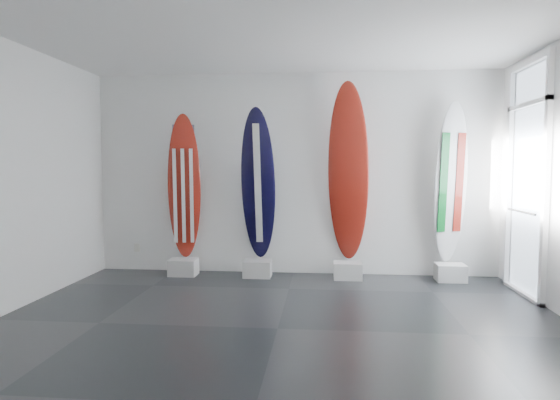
# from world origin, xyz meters

# --- Properties ---
(floor) EXTENTS (6.00, 6.00, 0.00)m
(floor) POSITION_xyz_m (0.00, 0.00, 0.00)
(floor) COLOR black
(floor) RESTS_ON ground
(ceiling) EXTENTS (6.00, 6.00, 0.00)m
(ceiling) POSITION_xyz_m (0.00, 0.00, 3.00)
(ceiling) COLOR white
(ceiling) RESTS_ON wall_back
(wall_back) EXTENTS (6.00, 0.00, 6.00)m
(wall_back) POSITION_xyz_m (0.00, 2.50, 1.50)
(wall_back) COLOR white
(wall_back) RESTS_ON ground
(wall_front) EXTENTS (6.00, 0.00, 6.00)m
(wall_front) POSITION_xyz_m (0.00, -2.50, 1.50)
(wall_front) COLOR white
(wall_front) RESTS_ON ground
(display_block_usa) EXTENTS (0.40, 0.30, 0.24)m
(display_block_usa) POSITION_xyz_m (-1.62, 2.18, 0.12)
(display_block_usa) COLOR silver
(display_block_usa) RESTS_ON floor
(surfboard_usa) EXTENTS (0.52, 0.30, 2.15)m
(surfboard_usa) POSITION_xyz_m (-1.62, 2.28, 1.31)
(surfboard_usa) COLOR maroon
(surfboard_usa) RESTS_ON display_block_usa
(display_block_navy) EXTENTS (0.40, 0.30, 0.24)m
(display_block_navy) POSITION_xyz_m (-0.51, 2.18, 0.12)
(display_block_navy) COLOR silver
(display_block_navy) RESTS_ON floor
(surfboard_navy) EXTENTS (0.53, 0.45, 2.23)m
(surfboard_navy) POSITION_xyz_m (-0.51, 2.28, 1.35)
(surfboard_navy) COLOR black
(surfboard_navy) RESTS_ON display_block_navy
(display_block_swiss) EXTENTS (0.40, 0.30, 0.24)m
(display_block_swiss) POSITION_xyz_m (0.80, 2.18, 0.12)
(display_block_swiss) COLOR silver
(display_block_swiss) RESTS_ON floor
(surfboard_swiss) EXTENTS (0.65, 0.50, 2.57)m
(surfboard_swiss) POSITION_xyz_m (0.80, 2.28, 1.52)
(surfboard_swiss) COLOR maroon
(surfboard_swiss) RESTS_ON display_block_swiss
(display_block_italy) EXTENTS (0.40, 0.30, 0.24)m
(display_block_italy) POSITION_xyz_m (2.24, 2.18, 0.12)
(display_block_italy) COLOR silver
(display_block_italy) RESTS_ON floor
(surfboard_italy) EXTENTS (0.56, 0.37, 2.29)m
(surfboard_italy) POSITION_xyz_m (2.24, 2.28, 1.38)
(surfboard_italy) COLOR silver
(surfboard_italy) RESTS_ON display_block_italy
(wall_outlet) EXTENTS (0.09, 0.02, 0.13)m
(wall_outlet) POSITION_xyz_m (-2.45, 2.48, 0.35)
(wall_outlet) COLOR silver
(wall_outlet) RESTS_ON wall_back
(glass_door) EXTENTS (0.12, 1.16, 2.85)m
(glass_door) POSITION_xyz_m (2.97, 1.55, 1.43)
(glass_door) COLOR white
(glass_door) RESTS_ON floor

